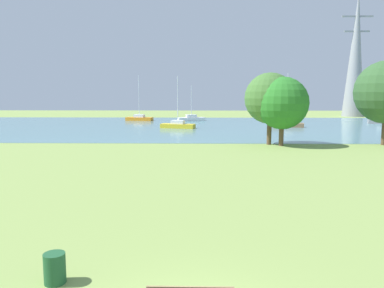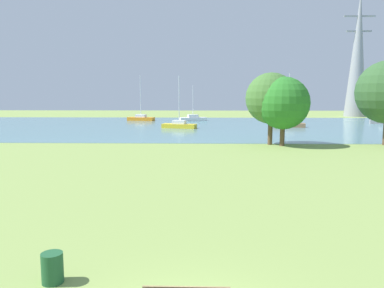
{
  "view_description": "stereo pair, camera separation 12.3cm",
  "coord_description": "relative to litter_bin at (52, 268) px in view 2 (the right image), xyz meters",
  "views": [
    {
      "loc": [
        0.21,
        -7.28,
        4.91
      ],
      "look_at": [
        -0.28,
        14.01,
        2.08
      ],
      "focal_mm": 35.94,
      "sensor_mm": 36.0,
      "label": 1
    },
    {
      "loc": [
        0.33,
        -7.27,
        4.91
      ],
      "look_at": [
        -0.28,
        14.01,
        2.08
      ],
      "focal_mm": 35.94,
      "sensor_mm": 36.0,
      "label": 2
    }
  ],
  "objects": [
    {
      "name": "tree_mid_shore",
      "position": [
        11.32,
        26.54,
        3.58
      ],
      "size": [
        4.87,
        4.87,
        6.43
      ],
      "color": "brown",
      "rests_on": "ground"
    },
    {
      "name": "water_surface",
      "position": [
        3.58,
        47.91,
        -0.39
      ],
      "size": [
        140.0,
        40.0,
        0.02
      ],
      "primitive_type": "cube",
      "color": "slate",
      "rests_on": "ground"
    },
    {
      "name": "tree_west_near",
      "position": [
        10.34,
        27.43,
        4.01
      ],
      "size": [
        4.85,
        4.85,
        6.85
      ],
      "color": "brown",
      "rests_on": "ground"
    },
    {
      "name": "sailboat_yellow",
      "position": [
        0.55,
        44.4,
        0.07
      ],
      "size": [
        5.02,
        2.67,
        7.28
      ],
      "color": "yellow",
      "rests_on": "water_surface"
    },
    {
      "name": "litter_bin",
      "position": [
        0.0,
        0.0,
        0.0
      ],
      "size": [
        0.56,
        0.56,
        0.8
      ],
      "primitive_type": "cylinder",
      "color": "#1E512D",
      "rests_on": "ground"
    },
    {
      "name": "sailboat_orange",
      "position": [
        -7.23,
        59.09,
        0.08
      ],
      "size": [
        5.01,
        2.5,
        8.03
      ],
      "color": "orange",
      "rests_on": "water_surface"
    },
    {
      "name": "ground_plane",
      "position": [
        3.58,
        19.91,
        -0.4
      ],
      "size": [
        160.0,
        160.0,
        0.0
      ],
      "primitive_type": "plane",
      "color": "#7F994C"
    },
    {
      "name": "electricity_pylon",
      "position": [
        36.02,
        73.17,
        12.49
      ],
      "size": [
        6.4,
        4.4,
        25.75
      ],
      "color": "gray",
      "rests_on": "ground"
    },
    {
      "name": "sailboat_brown",
      "position": [
        16.24,
        46.53,
        0.07
      ],
      "size": [
        5.0,
        2.39,
        7.68
      ],
      "color": "brown",
      "rests_on": "water_surface"
    },
    {
      "name": "sailboat_white",
      "position": [
        2.1,
        58.89,
        0.05
      ],
      "size": [
        5.03,
        2.78,
        6.27
      ],
      "color": "white",
      "rests_on": "water_surface"
    }
  ]
}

